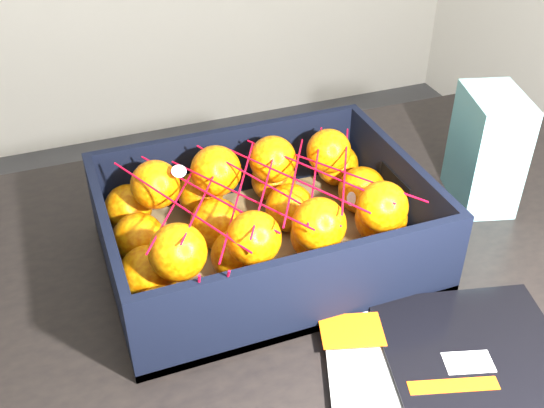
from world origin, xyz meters
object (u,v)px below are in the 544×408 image
object	(u,v)px
produce_crate	(264,235)
retail_carton	(487,149)
magazine_stack	(451,395)
table	(313,319)

from	to	relation	value
produce_crate	retail_carton	world-z (taller)	retail_carton
magazine_stack	table	bearing A→B (deg)	101.00
table	magazine_stack	bearing A→B (deg)	-79.00
retail_carton	table	bearing A→B (deg)	-152.61
table	magazine_stack	xyz separation A→B (m)	(0.05, -0.25, 0.11)
table	magazine_stack	distance (m)	0.28
table	produce_crate	size ratio (longest dim) A/B	2.83
magazine_stack	retail_carton	distance (m)	0.42
table	retail_carton	distance (m)	0.37
produce_crate	magazine_stack	bearing A→B (deg)	-70.81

